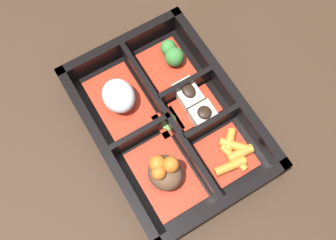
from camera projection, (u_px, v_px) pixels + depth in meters
The scene contains 9 objects.
ground_plane at pixel (168, 126), 0.60m from camera, with size 3.00×3.00×0.00m, color #382619.
bento_base at pixel (168, 125), 0.60m from camera, with size 0.30×0.22×0.01m.
bento_rim at pixel (169, 120), 0.58m from camera, with size 0.30×0.22×0.05m.
bowl_stew at pixel (165, 172), 0.54m from camera, with size 0.11×0.08×0.06m.
bowl_rice at pixel (119, 98), 0.59m from camera, with size 0.11×0.08×0.04m.
bowl_carrots at pixel (230, 154), 0.57m from camera, with size 0.08×0.07×0.02m.
bowl_tofu at pixel (196, 106), 0.59m from camera, with size 0.08×0.07×0.04m.
bowl_greens at pixel (170, 57), 0.62m from camera, with size 0.08×0.07×0.04m.
bowl_pickles at pixel (169, 122), 0.59m from camera, with size 0.04×0.04×0.01m.
Camera 1 is at (-0.17, 0.10, 0.57)m, focal length 42.00 mm.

